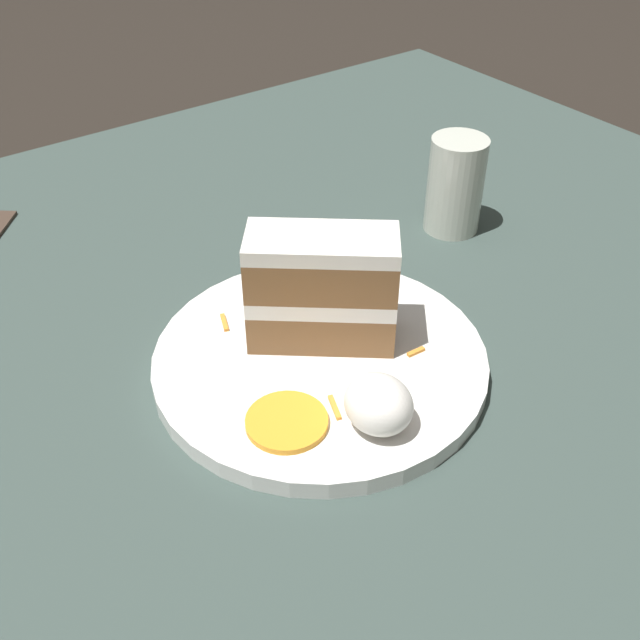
# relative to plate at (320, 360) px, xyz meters

# --- Properties ---
(ground_plane) EXTENTS (6.00, 6.00, 0.00)m
(ground_plane) POSITION_rel_plate_xyz_m (-0.06, 0.06, -0.03)
(ground_plane) COLOR black
(ground_plane) RESTS_ON ground
(dining_table) EXTENTS (1.02, 1.15, 0.03)m
(dining_table) POSITION_rel_plate_xyz_m (-0.06, 0.06, -0.02)
(dining_table) COLOR #384742
(dining_table) RESTS_ON ground
(plate) EXTENTS (0.28, 0.28, 0.02)m
(plate) POSITION_rel_plate_xyz_m (0.00, 0.00, 0.00)
(plate) COLOR white
(plate) RESTS_ON dining_table
(cake_slice) EXTENTS (0.12, 0.13, 0.10)m
(cake_slice) POSITION_rel_plate_xyz_m (-0.02, 0.01, 0.06)
(cake_slice) COLOR brown
(cake_slice) RESTS_ON plate
(cream_dollop) EXTENTS (0.06, 0.05, 0.04)m
(cream_dollop) POSITION_rel_plate_xyz_m (0.09, -0.01, 0.03)
(cream_dollop) COLOR white
(cream_dollop) RESTS_ON plate
(orange_garnish) EXTENTS (0.06, 0.06, 0.01)m
(orange_garnish) POSITION_rel_plate_xyz_m (0.05, -0.07, 0.01)
(orange_garnish) COLOR orange
(orange_garnish) RESTS_ON plate
(carrot_shreds_scatter) EXTENTS (0.17, 0.12, 0.00)m
(carrot_shreds_scatter) POSITION_rel_plate_xyz_m (0.02, -0.01, 0.01)
(carrot_shreds_scatter) COLOR orange
(carrot_shreds_scatter) RESTS_ON plate
(drinking_glass) EXTENTS (0.06, 0.06, 0.10)m
(drinking_glass) POSITION_rel_plate_xyz_m (-0.10, 0.25, 0.04)
(drinking_glass) COLOR beige
(drinking_glass) RESTS_ON dining_table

